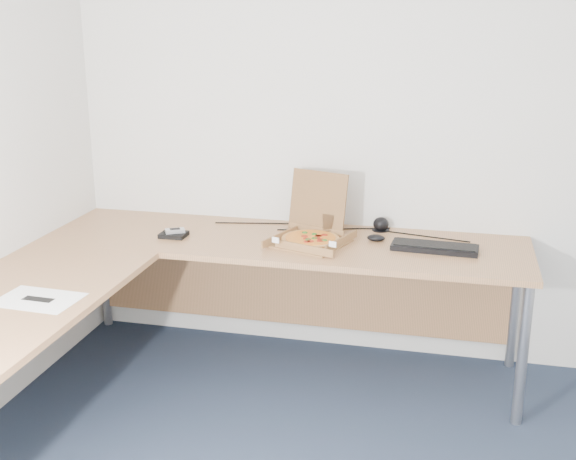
% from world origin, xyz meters
% --- Properties ---
extents(room_shell, '(3.50, 3.50, 2.50)m').
position_xyz_m(room_shell, '(0.00, 0.00, 1.25)').
color(room_shell, silver).
rests_on(room_shell, ground).
extents(desk, '(2.50, 2.20, 0.73)m').
position_xyz_m(desk, '(-0.82, 0.97, 0.70)').
color(desk, '#AB764A').
rests_on(desk, ground).
extents(pizza_box, '(0.33, 0.38, 0.33)m').
position_xyz_m(pizza_box, '(-0.35, 1.38, 0.77)').
color(pizza_box, brown).
rests_on(pizza_box, desk).
extents(drinking_glass, '(0.07, 0.07, 0.12)m').
position_xyz_m(drinking_glass, '(-0.28, 1.51, 0.79)').
color(drinking_glass, silver).
rests_on(drinking_glass, desk).
extents(keyboard, '(0.43, 0.17, 0.03)m').
position_xyz_m(keyboard, '(0.27, 1.40, 0.74)').
color(keyboard, black).
rests_on(keyboard, desk).
extents(mouse, '(0.11, 0.09, 0.03)m').
position_xyz_m(mouse, '(-0.03, 1.48, 0.75)').
color(mouse, black).
rests_on(mouse, desk).
extents(wallet, '(0.14, 0.11, 0.02)m').
position_xyz_m(wallet, '(-1.08, 1.31, 0.74)').
color(wallet, black).
rests_on(wallet, desk).
extents(phone, '(0.11, 0.10, 0.02)m').
position_xyz_m(phone, '(-1.07, 1.32, 0.76)').
color(phone, '#B2B5BA').
rests_on(phone, wallet).
extents(paper_sheet, '(0.35, 0.25, 0.00)m').
position_xyz_m(paper_sheet, '(-1.29, 0.37, 0.73)').
color(paper_sheet, white).
rests_on(paper_sheet, desk).
extents(dome_speaker, '(0.09, 0.09, 0.08)m').
position_xyz_m(dome_speaker, '(-0.03, 1.68, 0.77)').
color(dome_speaker, black).
rests_on(dome_speaker, desk).
extents(cable_bundle, '(0.67, 0.14, 0.01)m').
position_xyz_m(cable_bundle, '(-0.28, 1.64, 0.73)').
color(cable_bundle, black).
rests_on(cable_bundle, desk).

